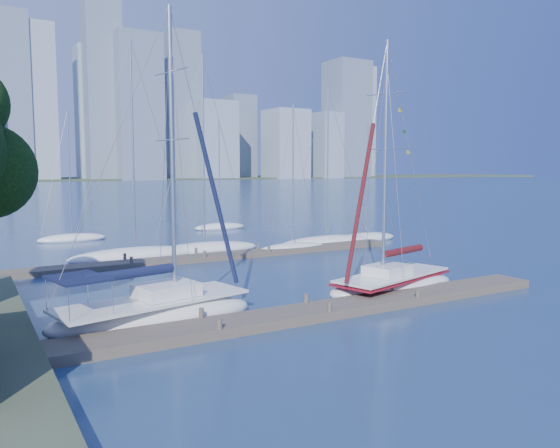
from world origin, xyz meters
TOP-DOWN VIEW (x-y plane):
  - ground at (0.00, 0.00)m, footprint 700.00×700.00m
  - near_dock at (0.00, 0.00)m, footprint 26.00×2.00m
  - far_dock at (2.00, 16.00)m, footprint 30.00×1.80m
  - sailboat_navy at (-6.45, 2.47)m, footprint 9.00×4.56m
  - sailboat_maroon at (6.06, 2.00)m, footprint 8.29×4.57m
  - bg_boat_1 at (-2.69, 18.92)m, footprint 9.70×4.86m
  - bg_boat_2 at (2.65, 19.20)m, footprint 9.07×4.38m
  - bg_boat_3 at (8.88, 16.55)m, footprint 6.25×4.20m
  - bg_boat_4 at (13.08, 17.96)m, footprint 9.03×3.08m
  - bg_boat_5 at (17.81, 18.58)m, footprint 6.13×2.15m
  - bg_boat_6 at (-4.93, 31.32)m, footprint 6.09×4.00m
  - bg_boat_7 at (10.23, 33.50)m, footprint 5.83×2.71m
  - skyline at (22.12, 290.48)m, footprint 502.46×51.31m

SIDE VIEW (x-z plane):
  - ground at x=0.00m, z-range 0.00..0.00m
  - far_dock at x=2.00m, z-range 0.00..0.36m
  - near_dock at x=0.00m, z-range 0.00..0.40m
  - bg_boat_3 at x=8.88m, z-range -5.51..5.97m
  - bg_boat_5 at x=17.81m, z-range -5.06..5.53m
  - bg_boat_6 at x=-4.93m, z-range -5.58..6.06m
  - bg_boat_7 at x=10.23m, z-range -5.61..6.09m
  - bg_boat_4 at x=13.08m, z-range -6.35..6.87m
  - bg_boat_2 at x=2.65m, z-range -7.25..7.81m
  - bg_boat_1 at x=-2.69m, z-range -7.47..8.05m
  - sailboat_navy at x=-6.45m, z-range -5.72..7.79m
  - sailboat_maroon at x=6.06m, z-range -5.50..7.64m
  - skyline at x=22.12m, z-range -22.17..94.10m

